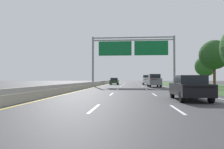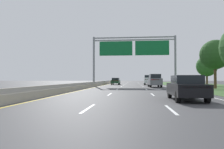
% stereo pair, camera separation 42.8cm
% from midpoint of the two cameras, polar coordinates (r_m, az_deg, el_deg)
% --- Properties ---
extents(ground_plane, '(220.00, 220.00, 0.00)m').
position_cam_midpoint_polar(ground_plane, '(34.19, 5.73, -3.42)').
color(ground_plane, '#3D3D3F').
extents(lane_striping, '(11.96, 106.00, 0.01)m').
position_cam_midpoint_polar(lane_striping, '(33.73, 5.73, -3.44)').
color(lane_striping, white).
rests_on(lane_striping, ground).
extents(grass_verge_right, '(14.00, 110.00, 0.02)m').
position_cam_midpoint_polar(grass_verge_right, '(36.93, 27.96, -3.11)').
color(grass_verge_right, '#3D602D').
rests_on(grass_verge_right, ground).
extents(median_barrier_concrete, '(0.60, 110.00, 0.85)m').
position_cam_midpoint_polar(median_barrier_concrete, '(34.81, -5.21, -2.80)').
color(median_barrier_concrete, '#A8A399').
rests_on(median_barrier_concrete, ground).
extents(overhead_sign_gantry, '(15.06, 0.42, 9.08)m').
position_cam_midpoint_polar(overhead_sign_gantry, '(39.05, 6.15, 6.39)').
color(overhead_sign_gantry, gray).
rests_on(overhead_sign_gantry, ground).
extents(pickup_truck_white, '(2.15, 5.45, 2.20)m').
position_cam_midpoint_polar(pickup_truck_white, '(49.04, 9.96, -1.46)').
color(pickup_truck_white, silver).
rests_on(pickup_truck_white, ground).
extents(car_black_right_lane_sedan, '(1.89, 4.43, 1.57)m').
position_cam_midpoint_polar(car_black_right_lane_sedan, '(14.31, 20.02, -3.24)').
color(car_black_right_lane_sedan, black).
rests_on(car_black_right_lane_sedan, ground).
extents(car_darkgreen_left_lane_sedan, '(1.91, 4.44, 1.57)m').
position_cam_midpoint_polar(car_darkgreen_left_lane_sedan, '(49.21, 1.24, -1.78)').
color(car_darkgreen_left_lane_sedan, '#193D23').
rests_on(car_darkgreen_left_lane_sedan, ground).
extents(car_grey_right_lane_suv, '(1.99, 4.73, 2.11)m').
position_cam_midpoint_polar(car_grey_right_lane_suv, '(35.63, 11.66, -1.54)').
color(car_grey_right_lane_suv, slate).
rests_on(car_grey_right_lane_suv, ground).
extents(roadside_tree_mid, '(4.08, 4.08, 6.74)m').
position_cam_midpoint_polar(roadside_tree_mid, '(32.95, 26.13, 4.76)').
color(roadside_tree_mid, '#4C3823').
rests_on(roadside_tree_mid, ground).
extents(roadside_tree_far, '(3.91, 3.91, 5.72)m').
position_cam_midpoint_polar(roadside_tree_far, '(44.37, 24.24, 2.05)').
color(roadside_tree_far, '#4C3823').
rests_on(roadside_tree_far, ground).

